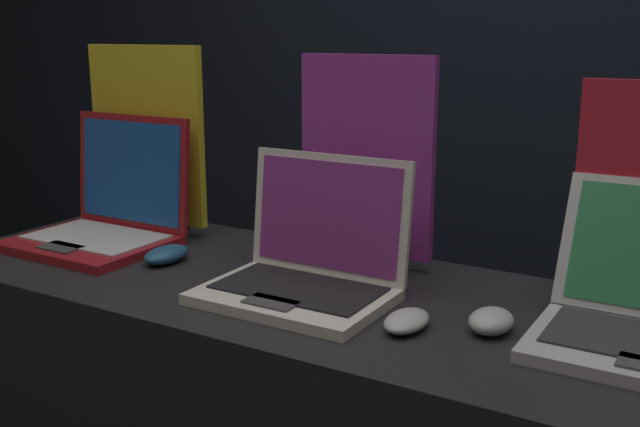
{
  "coord_description": "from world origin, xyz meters",
  "views": [
    {
      "loc": [
        0.7,
        -0.88,
        1.33
      ],
      "look_at": [
        0.01,
        0.29,
        1.0
      ],
      "focal_mm": 42.0,
      "sensor_mm": 36.0,
      "label": 1
    }
  ],
  "objects_px": {
    "mouse_middle": "(407,321)",
    "mouse_back": "(491,321)",
    "promo_stand_front": "(147,143)",
    "laptop_middle": "(306,263)",
    "laptop_front": "(107,214)",
    "mouse_front": "(166,254)",
    "promo_stand_middle": "(364,166)"
  },
  "relations": [
    {
      "from": "laptop_middle",
      "to": "mouse_back",
      "type": "relative_size",
      "value": 3.54
    },
    {
      "from": "mouse_front",
      "to": "mouse_back",
      "type": "bearing_deg",
      "value": -1.21
    },
    {
      "from": "laptop_front",
      "to": "mouse_front",
      "type": "bearing_deg",
      "value": -12.63
    },
    {
      "from": "promo_stand_front",
      "to": "laptop_front",
      "type": "bearing_deg",
      "value": -90.0
    },
    {
      "from": "laptop_front",
      "to": "laptop_middle",
      "type": "bearing_deg",
      "value": -6.18
    },
    {
      "from": "laptop_front",
      "to": "promo_stand_middle",
      "type": "distance_m",
      "value": 0.63
    },
    {
      "from": "laptop_middle",
      "to": "mouse_back",
      "type": "bearing_deg",
      "value": -0.41
    },
    {
      "from": "laptop_front",
      "to": "mouse_front",
      "type": "relative_size",
      "value": 2.92
    },
    {
      "from": "promo_stand_front",
      "to": "promo_stand_middle",
      "type": "distance_m",
      "value": 0.59
    },
    {
      "from": "promo_stand_front",
      "to": "mouse_middle",
      "type": "height_order",
      "value": "promo_stand_front"
    },
    {
      "from": "laptop_middle",
      "to": "mouse_middle",
      "type": "relative_size",
      "value": 3.12
    },
    {
      "from": "mouse_middle",
      "to": "mouse_back",
      "type": "relative_size",
      "value": 1.13
    },
    {
      "from": "mouse_middle",
      "to": "laptop_middle",
      "type": "bearing_deg",
      "value": 165.06
    },
    {
      "from": "laptop_middle",
      "to": "mouse_middle",
      "type": "xyz_separation_m",
      "value": [
        0.24,
        -0.06,
        -0.05
      ]
    },
    {
      "from": "mouse_middle",
      "to": "mouse_back",
      "type": "xyz_separation_m",
      "value": [
        0.12,
        0.06,
        0.0
      ]
    },
    {
      "from": "mouse_back",
      "to": "laptop_front",
      "type": "bearing_deg",
      "value": 176.01
    },
    {
      "from": "promo_stand_front",
      "to": "laptop_middle",
      "type": "distance_m",
      "value": 0.64
    },
    {
      "from": "laptop_front",
      "to": "mouse_back",
      "type": "xyz_separation_m",
      "value": [
        0.95,
        -0.07,
        -0.05
      ]
    },
    {
      "from": "mouse_front",
      "to": "laptop_middle",
      "type": "distance_m",
      "value": 0.36
    },
    {
      "from": "laptop_middle",
      "to": "mouse_back",
      "type": "distance_m",
      "value": 0.36
    },
    {
      "from": "mouse_front",
      "to": "promo_stand_front",
      "type": "relative_size",
      "value": 0.26
    },
    {
      "from": "mouse_front",
      "to": "laptop_middle",
      "type": "xyz_separation_m",
      "value": [
        0.36,
        -0.01,
        0.04
      ]
    },
    {
      "from": "promo_stand_front",
      "to": "promo_stand_middle",
      "type": "height_order",
      "value": "promo_stand_front"
    },
    {
      "from": "promo_stand_middle",
      "to": "mouse_back",
      "type": "distance_m",
      "value": 0.47
    },
    {
      "from": "mouse_middle",
      "to": "mouse_back",
      "type": "height_order",
      "value": "mouse_back"
    },
    {
      "from": "laptop_front",
      "to": "mouse_middle",
      "type": "height_order",
      "value": "laptop_front"
    },
    {
      "from": "promo_stand_front",
      "to": "mouse_back",
      "type": "relative_size",
      "value": 4.69
    },
    {
      "from": "mouse_middle",
      "to": "promo_stand_middle",
      "type": "height_order",
      "value": "promo_stand_middle"
    },
    {
      "from": "laptop_middle",
      "to": "promo_stand_middle",
      "type": "distance_m",
      "value": 0.28
    },
    {
      "from": "mouse_front",
      "to": "mouse_middle",
      "type": "height_order",
      "value": "mouse_front"
    },
    {
      "from": "promo_stand_front",
      "to": "mouse_back",
      "type": "bearing_deg",
      "value": -12.67
    },
    {
      "from": "laptop_middle",
      "to": "mouse_middle",
      "type": "distance_m",
      "value": 0.25
    }
  ]
}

